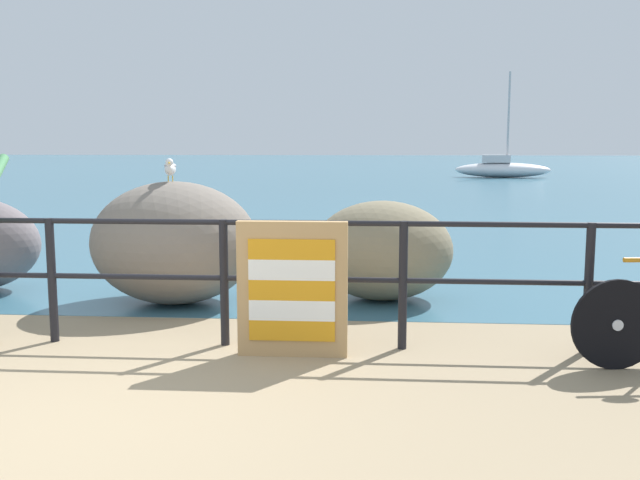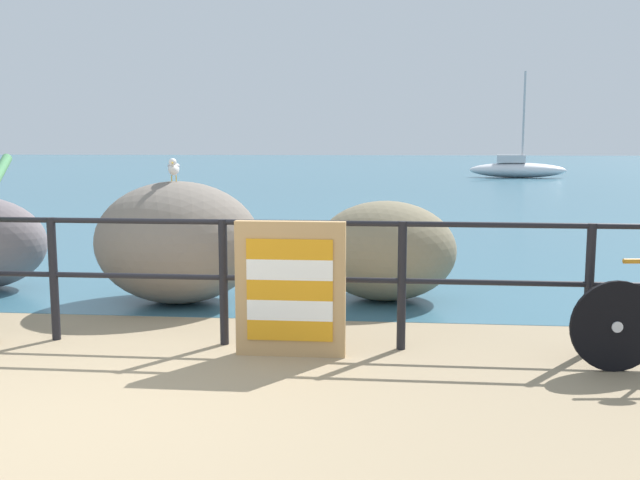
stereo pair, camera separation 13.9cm
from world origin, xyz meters
TOP-DOWN VIEW (x-y plane):
  - ground_plane at (0.00, 20.00)m, footprint 120.00×120.00m
  - sea_surface at (0.00, 47.54)m, footprint 120.00×90.00m
  - promenade_railing at (-0.00, 1.69)m, footprint 10.05×0.07m
  - folded_deckchair_stack at (1.29, 1.43)m, footprint 0.84×0.10m
  - breakwater_boulder_main at (-0.11, 3.16)m, footprint 1.68×1.43m
  - breakwater_boulder_right at (2.00, 3.49)m, footprint 1.46×1.20m
  - seagull at (-0.12, 3.13)m, footprint 0.17×0.34m
  - sailboat at (7.96, 30.51)m, footprint 4.55×1.94m

SIDE VIEW (x-z plane):
  - ground_plane at x=0.00m, z-range -0.10..0.00m
  - sea_surface at x=0.00m, z-range 0.00..0.01m
  - sailboat at x=7.96m, z-range -2.03..2.87m
  - breakwater_boulder_right at x=2.00m, z-range 0.00..1.03m
  - folded_deckchair_stack at x=1.29m, z-range 0.00..1.04m
  - breakwater_boulder_main at x=-0.11m, z-range 0.00..1.24m
  - promenade_railing at x=0.00m, z-range 0.13..1.15m
  - seagull at x=-0.12m, z-range 1.26..1.50m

